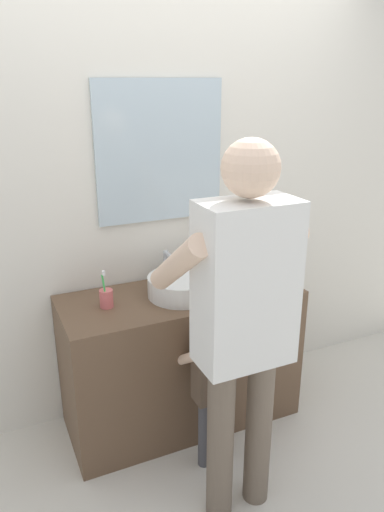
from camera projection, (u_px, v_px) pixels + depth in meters
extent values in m
plane|color=silver|center=(203.00, 447.00, 2.69)|extent=(14.00, 14.00, 0.00)
cube|color=silver|center=(158.00, 186.00, 2.76)|extent=(4.40, 0.08, 2.70)
cube|color=silver|center=(160.00, 152.00, 2.65)|extent=(0.73, 0.02, 0.76)
cube|color=brown|center=(181.00, 357.00, 2.81)|extent=(1.32, 0.54, 0.81)
cylinder|color=silver|center=(182.00, 286.00, 2.64)|extent=(0.37, 0.37, 0.11)
cylinder|color=beige|center=(182.00, 285.00, 2.64)|extent=(0.31, 0.31, 0.09)
cylinder|color=#B7BABF|center=(166.00, 265.00, 2.83)|extent=(0.03, 0.03, 0.18)
cylinder|color=#B7BABF|center=(170.00, 256.00, 2.75)|extent=(0.02, 0.12, 0.02)
cylinder|color=#B7BABF|center=(155.00, 278.00, 2.82)|extent=(0.04, 0.04, 0.05)
cylinder|color=#B7BABF|center=(177.00, 274.00, 2.88)|extent=(0.04, 0.04, 0.05)
cylinder|color=#D86666|center=(106.00, 299.00, 2.50)|extent=(0.07, 0.07, 0.09)
cylinder|color=green|center=(105.00, 290.00, 2.47)|extent=(0.02, 0.02, 0.17)
cube|color=white|center=(103.00, 273.00, 2.44)|extent=(0.01, 0.02, 0.02)
cylinder|color=#66B2D1|center=(239.00, 270.00, 2.83)|extent=(0.06, 0.06, 0.13)
cylinder|color=#2D2D2D|center=(239.00, 256.00, 2.80)|extent=(0.02, 0.02, 0.03)
cylinder|color=#47474C|center=(204.00, 433.00, 2.51)|extent=(0.06, 0.06, 0.40)
cylinder|color=#47474C|center=(221.00, 427.00, 2.55)|extent=(0.06, 0.06, 0.40)
cube|color=brown|center=(214.00, 368.00, 2.40)|extent=(0.20, 0.11, 0.35)
sphere|color=beige|center=(215.00, 325.00, 2.32)|extent=(0.11, 0.11, 0.11)
cylinder|color=beige|center=(186.00, 359.00, 2.43)|extent=(0.05, 0.24, 0.19)
cylinder|color=beige|center=(225.00, 349.00, 2.51)|extent=(0.05, 0.24, 0.19)
cylinder|color=#6B5B4C|center=(220.00, 442.00, 2.17)|extent=(0.12, 0.12, 0.80)
cylinder|color=#6B5B4C|center=(258.00, 429.00, 2.25)|extent=(0.12, 0.12, 0.80)
cube|color=white|center=(246.00, 285.00, 1.95)|extent=(0.40, 0.23, 0.69)
sphere|color=beige|center=(251.00, 168.00, 1.79)|extent=(0.23, 0.23, 0.23)
cylinder|color=beige|center=(178.00, 264.00, 2.00)|extent=(0.10, 0.48, 0.38)
cylinder|color=beige|center=(268.00, 250.00, 2.17)|extent=(0.10, 0.48, 0.38)
cylinder|color=orange|center=(246.00, 273.00, 2.39)|extent=(0.01, 0.14, 0.03)
cube|color=white|center=(238.00, 266.00, 2.45)|extent=(0.01, 0.02, 0.02)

